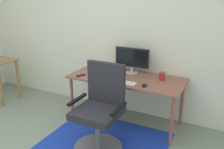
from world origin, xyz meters
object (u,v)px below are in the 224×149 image
object	(u,v)px
computer_mouse	(144,85)
coffee_cup	(162,76)
keyboard	(120,82)
desk	(126,81)
monitor	(132,59)
office_chair	(100,117)
cell_phone	(81,75)

from	to	relation	value
computer_mouse	coffee_cup	distance (m)	0.36
keyboard	coffee_cup	bearing A→B (deg)	37.82
desk	computer_mouse	bearing A→B (deg)	-32.37
desk	keyboard	size ratio (longest dim) A/B	3.75
monitor	computer_mouse	world-z (taller)	monitor
office_chair	cell_phone	bearing A→B (deg)	140.09
cell_phone	coffee_cup	bearing A→B (deg)	38.86
coffee_cup	office_chair	xyz separation A→B (m)	(-0.49, -0.85, -0.33)
desk	cell_phone	distance (m)	0.66
coffee_cup	keyboard	bearing A→B (deg)	-142.18
computer_mouse	office_chair	distance (m)	0.69
coffee_cup	cell_phone	distance (m)	1.14
keyboard	computer_mouse	distance (m)	0.33
office_chair	desk	bearing A→B (deg)	88.42
monitor	office_chair	world-z (taller)	monitor
keyboard	computer_mouse	xyz separation A→B (m)	(0.33, 0.02, 0.01)
computer_mouse	monitor	bearing A→B (deg)	129.17
computer_mouse	coffee_cup	world-z (taller)	coffee_cup
monitor	desk	bearing A→B (deg)	-88.18
computer_mouse	desk	bearing A→B (deg)	147.63
keyboard	office_chair	size ratio (longest dim) A/B	0.40
cell_phone	desk	bearing A→B (deg)	42.21
monitor	cell_phone	distance (m)	0.78
monitor	cell_phone	world-z (taller)	monitor
cell_phone	keyboard	bearing A→B (deg)	20.70
keyboard	office_chair	distance (m)	0.57
computer_mouse	office_chair	size ratio (longest dim) A/B	0.10
cell_phone	office_chair	world-z (taller)	office_chair
monitor	keyboard	world-z (taller)	monitor
desk	cell_phone	bearing A→B (deg)	-158.65
keyboard	cell_phone	bearing A→B (deg)	179.84
computer_mouse	office_chair	bearing A→B (deg)	-125.26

